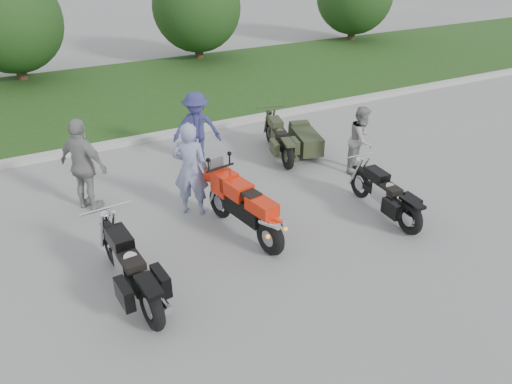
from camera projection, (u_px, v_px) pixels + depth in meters
name	position (u px, v px, depth m)	size (l,w,h in m)	color
ground	(272.00, 247.00, 9.21)	(80.00, 80.00, 0.00)	gray
curb	(167.00, 135.00, 13.84)	(60.00, 0.30, 0.15)	#B2AFA8
grass_strip	(127.00, 94.00, 17.07)	(60.00, 8.00, 0.14)	#31561D
tree_mid_left	(10.00, 21.00, 17.43)	(3.60, 3.60, 4.00)	#3F2B1C
tree_mid_right	(197.00, 7.00, 20.28)	(3.60, 3.60, 4.00)	#3F2B1C
sportbike_red	(245.00, 206.00, 9.26)	(0.66, 2.27, 1.08)	black
cruiser_left	(132.00, 271.00, 7.77)	(0.53, 2.53, 0.97)	black
cruiser_right	(387.00, 197.00, 9.98)	(0.38, 2.23, 0.86)	black
cruiser_sidecar	(295.00, 140.00, 12.61)	(1.43, 2.24, 0.88)	black
person_stripe	(190.00, 169.00, 9.86)	(0.71, 0.47, 1.95)	#818AB0
person_grey	(361.00, 140.00, 11.66)	(0.77, 0.60, 1.59)	gray
person_denim	(197.00, 128.00, 12.03)	(1.15, 0.66, 1.79)	navy
person_back	(84.00, 165.00, 10.00)	(1.15, 0.48, 1.96)	gray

